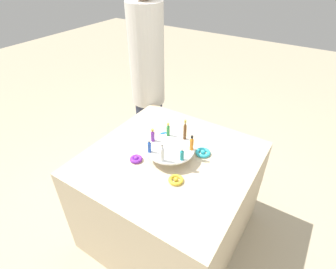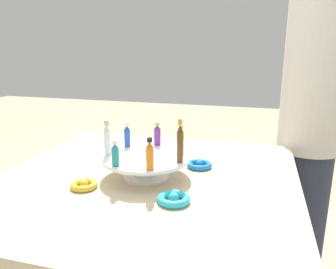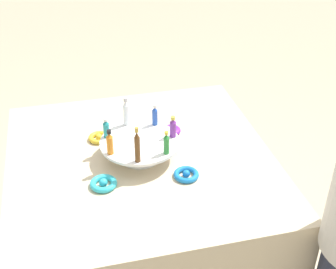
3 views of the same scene
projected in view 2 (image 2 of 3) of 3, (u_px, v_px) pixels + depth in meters
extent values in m
cube|color=beige|center=(148.00, 269.00, 1.30)|extent=(1.08, 1.08, 0.79)
cylinder|color=white|center=(146.00, 176.00, 1.20)|extent=(0.17, 0.17, 0.01)
cylinder|color=white|center=(146.00, 167.00, 1.19)|extent=(0.09, 0.09, 0.06)
cylinder|color=white|center=(146.00, 157.00, 1.18)|extent=(0.32, 0.32, 0.01)
cylinder|color=brown|center=(180.00, 147.00, 1.10)|extent=(0.02, 0.02, 0.11)
cone|color=brown|center=(180.00, 128.00, 1.08)|extent=(0.02, 0.02, 0.02)
cylinder|color=#B79338|center=(180.00, 122.00, 1.08)|extent=(0.01, 0.01, 0.02)
cylinder|color=#288438|center=(181.00, 142.00, 1.22)|extent=(0.02, 0.02, 0.07)
cone|color=#288438|center=(181.00, 131.00, 1.21)|extent=(0.02, 0.02, 0.02)
cylinder|color=gold|center=(181.00, 127.00, 1.21)|extent=(0.01, 0.01, 0.01)
cylinder|color=#702D93|center=(158.00, 137.00, 1.30)|extent=(0.03, 0.03, 0.07)
cone|color=#702D93|center=(158.00, 127.00, 1.29)|extent=(0.03, 0.03, 0.01)
cylinder|color=gold|center=(157.00, 124.00, 1.29)|extent=(0.02, 0.02, 0.01)
cylinder|color=#234CAD|center=(127.00, 138.00, 1.28)|extent=(0.02, 0.02, 0.07)
cone|color=#234CAD|center=(127.00, 128.00, 1.27)|extent=(0.02, 0.02, 0.02)
cylinder|color=silver|center=(127.00, 124.00, 1.27)|extent=(0.02, 0.02, 0.01)
cylinder|color=silver|center=(107.00, 143.00, 1.18)|extent=(0.02, 0.02, 0.09)
cone|color=silver|center=(107.00, 128.00, 1.16)|extent=(0.02, 0.02, 0.02)
cylinder|color=#B2B2B7|center=(106.00, 123.00, 1.16)|extent=(0.02, 0.02, 0.02)
cylinder|color=teal|center=(115.00, 157.00, 1.07)|extent=(0.03, 0.03, 0.06)
cone|color=teal|center=(115.00, 146.00, 1.06)|extent=(0.02, 0.02, 0.01)
cylinder|color=silver|center=(115.00, 142.00, 1.06)|extent=(0.02, 0.02, 0.01)
cylinder|color=orange|center=(150.00, 158.00, 1.04)|extent=(0.03, 0.03, 0.08)
cone|color=orange|center=(150.00, 144.00, 1.03)|extent=(0.02, 0.02, 0.02)
cylinder|color=black|center=(150.00, 140.00, 1.02)|extent=(0.02, 0.02, 0.01)
torus|color=blue|center=(199.00, 165.00, 1.29)|extent=(0.10, 0.10, 0.02)
sphere|color=blue|center=(199.00, 164.00, 1.29)|extent=(0.03, 0.03, 0.03)
torus|color=purple|center=(126.00, 156.00, 1.40)|extent=(0.08, 0.08, 0.02)
sphere|color=purple|center=(126.00, 155.00, 1.39)|extent=(0.03, 0.03, 0.03)
torus|color=gold|center=(84.00, 185.00, 1.10)|extent=(0.09, 0.09, 0.02)
sphere|color=gold|center=(84.00, 184.00, 1.10)|extent=(0.03, 0.03, 0.03)
torus|color=#2DB7CC|center=(174.00, 199.00, 1.00)|extent=(0.10, 0.10, 0.02)
sphere|color=#2DB7CC|center=(174.00, 198.00, 1.00)|extent=(0.03, 0.03, 0.03)
cylinder|color=#282D42|center=(300.00, 217.00, 1.74)|extent=(0.26, 0.26, 0.75)
cylinder|color=beige|center=(318.00, 63.00, 1.53)|extent=(0.30, 0.30, 0.86)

